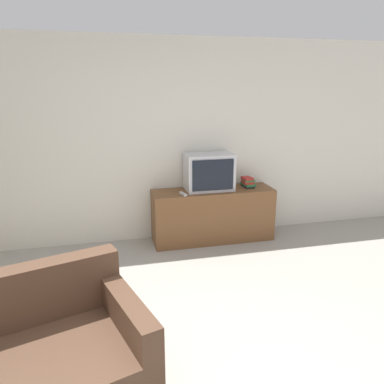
{
  "coord_description": "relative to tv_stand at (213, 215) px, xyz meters",
  "views": [
    {
      "loc": [
        -0.51,
        -1.76,
        2.01
      ],
      "look_at": [
        0.42,
        2.16,
        0.86
      ],
      "focal_mm": 35.0,
      "sensor_mm": 36.0,
      "label": 1
    }
  ],
  "objects": [
    {
      "name": "remote_on_stand",
      "position": [
        -0.43,
        -0.13,
        0.36
      ],
      "size": [
        0.07,
        0.17,
        0.02
      ],
      "rotation": [
        0.0,
        0.0,
        0.2
      ],
      "color": "#B7B7B7",
      "rests_on": "tv_stand"
    },
    {
      "name": "wall_back",
      "position": [
        -0.85,
        0.28,
        0.95
      ],
      "size": [
        9.0,
        0.06,
        2.6
      ],
      "color": "silver",
      "rests_on": "ground_plane"
    },
    {
      "name": "tv_stand",
      "position": [
        0.0,
        0.0,
        0.0
      ],
      "size": [
        1.59,
        0.46,
        0.69
      ],
      "color": "brown",
      "rests_on": "ground_plane"
    },
    {
      "name": "book_stack",
      "position": [
        0.49,
        0.04,
        0.41
      ],
      "size": [
        0.16,
        0.21,
        0.14
      ],
      "color": "black",
      "rests_on": "tv_stand"
    },
    {
      "name": "television",
      "position": [
        -0.05,
        0.04,
        0.58
      ],
      "size": [
        0.61,
        0.39,
        0.47
      ],
      "color": "silver",
      "rests_on": "tv_stand"
    }
  ]
}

